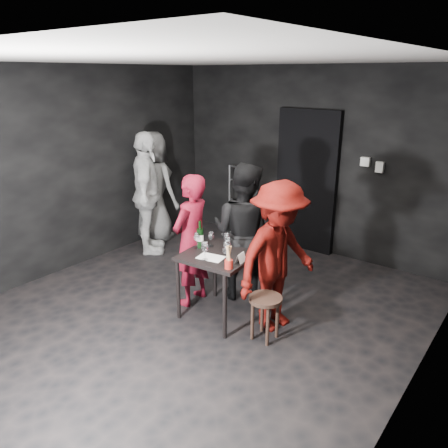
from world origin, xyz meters
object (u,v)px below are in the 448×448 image
Objects in this scene: stool at (265,306)px; wine_bottle at (200,238)px; bystander_grey at (153,178)px; bystander_cream at (146,182)px; woman_black at (244,226)px; hand_truck at (236,223)px; tasting_table at (219,262)px; server_red at (191,239)px; breadstick_cup at (229,258)px; man_maroon at (278,252)px.

stool is 1.04m from wine_bottle.
bystander_cream is at bearing 123.51° from bystander_grey.
bystander_cream is at bearing -17.84° from woman_black.
hand_truck is 1.55× the size of tasting_table.
tasting_table is at bearing -43.63° from hand_truck.
server_red is 6.23× the size of breadstick_cup.
hand_truck is at bearing -68.37° from bystander_cream.
man_maroon reaches higher than server_red.
woman_black is 7.06× the size of breadstick_cup.
man_maroon is 0.53m from breadstick_cup.
bystander_grey is 7.95× the size of breadstick_cup.
server_red is 0.73× the size of bystander_cream.
man_maroon is at bearing 98.50° from stool.
tasting_table is 0.44× the size of man_maroon.
hand_truck reaches higher than tasting_table.
wine_bottle is at bearing -158.71° from bystander_cream.
server_red is 0.83m from breadstick_cup.
breadstick_cup is at bearing 146.84° from bystander_grey.
bystander_grey reaches higher than stool.
server_red is at bearing 110.37° from man_maroon.
hand_truck is 0.74× the size of server_red.
hand_truck is at bearing 124.38° from breadstick_cup.
breadstick_cup is (0.58, -0.24, -0.00)m from wine_bottle.
bystander_grey reaches higher than hand_truck.
bystander_cream reaches higher than stool.
hand_truck is at bearing 57.42° from man_maroon.
breadstick_cup is (2.62, -1.49, -0.15)m from bystander_grey.
man_maroon is at bearing -146.62° from bystander_cream.
server_red reaches higher than hand_truck.
woman_black is (-0.06, 0.54, 0.25)m from tasting_table.
server_red reaches higher than tasting_table.
wine_bottle is (-0.91, 0.08, 0.50)m from stool.
breadstick_cup is (0.31, -0.24, 0.21)m from tasting_table.
breadstick_cup is (0.37, -0.78, -0.03)m from woman_black.
wine_bottle is at bearing -48.98° from hand_truck.
breadstick_cup is at bearing -40.96° from hand_truck.
tasting_table is 0.59m from woman_black.
stool is at bearing 152.34° from bystander_grey.
wine_bottle is (-0.87, -0.20, 0.02)m from man_maroon.
bystander_grey is at bearing -27.22° from woman_black.
breadstick_cup is at bearing 159.31° from man_maroon.
tasting_table is 0.37× the size of bystander_grey.
woman_black is 0.89× the size of bystander_grey.
woman_black is (1.29, -1.64, 0.68)m from hand_truck.
man_maroon is at bearing 18.58° from tasting_table.
bystander_grey is (-2.91, 1.04, 0.16)m from man_maroon.
bystander_grey is (-0.33, 0.44, -0.08)m from bystander_cream.
wine_bottle is (0.19, -0.06, 0.08)m from server_red.
bystander_grey is at bearing 155.86° from stool.
man_maroon is 2.67m from bystander_cream.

